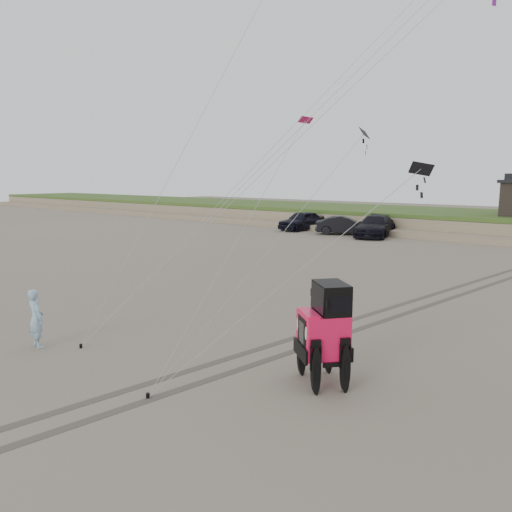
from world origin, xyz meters
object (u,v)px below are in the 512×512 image
object	(u,v)px
truck_a	(302,221)
jeep	(323,344)
truck_c	(375,226)
man	(36,318)
truck_b	(344,225)

from	to	relation	value
truck_a	jeep	xyz separation A→B (m)	(19.81, -27.89, 0.11)
truck_a	truck_c	bearing A→B (deg)	1.18
truck_c	jeep	bearing A→B (deg)	-79.27
truck_c	jeep	xyz separation A→B (m)	(12.33, -27.46, 0.10)
truck_c	man	bearing A→B (deg)	-94.66
truck_b	truck_c	world-z (taller)	truck_c
jeep	man	size ratio (longest dim) A/B	3.05
truck_b	jeep	xyz separation A→B (m)	(15.05, -27.16, 0.20)
truck_a	truck_b	xyz separation A→B (m)	(4.76, -0.73, -0.09)
truck_b	truck_c	xyz separation A→B (m)	(2.73, 0.30, 0.10)
truck_b	truck_a	bearing A→B (deg)	53.20
truck_c	jeep	world-z (taller)	jeep
truck_c	man	world-z (taller)	truck_c
truck_c	man	size ratio (longest dim) A/B	3.51
truck_b	jeep	bearing A→B (deg)	-179.09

